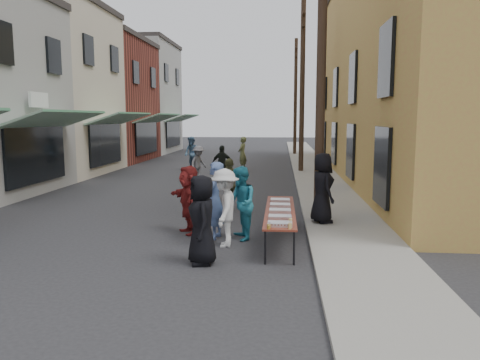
% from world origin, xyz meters
% --- Properties ---
extents(ground, '(120.00, 120.00, 0.00)m').
position_xyz_m(ground, '(0.00, 0.00, 0.00)').
color(ground, '#28282B').
rests_on(ground, ground).
extents(sidewalk, '(2.20, 60.00, 0.10)m').
position_xyz_m(sidewalk, '(5.00, 15.00, 0.05)').
color(sidewalk, gray).
rests_on(sidewalk, ground).
extents(storefront_row, '(8.00, 37.00, 9.00)m').
position_xyz_m(storefront_row, '(-10.00, 14.96, 4.12)').
color(storefront_row, maroon).
rests_on(storefront_row, ground).
extents(building_ochre, '(10.00, 28.00, 10.00)m').
position_xyz_m(building_ochre, '(11.10, 14.00, 5.00)').
color(building_ochre, '#B97D42').
rests_on(building_ochre, ground).
extents(utility_pole_near, '(0.26, 0.26, 9.00)m').
position_xyz_m(utility_pole_near, '(4.30, 3.00, 4.50)').
color(utility_pole_near, '#2D2116').
rests_on(utility_pole_near, ground).
extents(utility_pole_mid, '(0.26, 0.26, 9.00)m').
position_xyz_m(utility_pole_mid, '(4.30, 15.00, 4.50)').
color(utility_pole_mid, '#2D2116').
rests_on(utility_pole_mid, ground).
extents(utility_pole_far, '(0.26, 0.26, 9.00)m').
position_xyz_m(utility_pole_far, '(4.30, 27.00, 4.50)').
color(utility_pole_far, '#2D2116').
rests_on(utility_pole_far, ground).
extents(serving_table, '(0.70, 4.00, 0.75)m').
position_xyz_m(serving_table, '(3.22, 0.74, 0.71)').
color(serving_table, maroon).
rests_on(serving_table, ground).
extents(catering_tray_sausage, '(0.50, 0.33, 0.08)m').
position_xyz_m(catering_tray_sausage, '(3.22, -0.91, 0.79)').
color(catering_tray_sausage, maroon).
rests_on(catering_tray_sausage, serving_table).
extents(catering_tray_foil_b, '(0.50, 0.33, 0.08)m').
position_xyz_m(catering_tray_foil_b, '(3.22, -0.26, 0.79)').
color(catering_tray_foil_b, '#B2B2B7').
rests_on(catering_tray_foil_b, serving_table).
extents(catering_tray_buns, '(0.50, 0.33, 0.08)m').
position_xyz_m(catering_tray_buns, '(3.22, 0.44, 0.79)').
color(catering_tray_buns, tan).
rests_on(catering_tray_buns, serving_table).
extents(catering_tray_foil_d, '(0.50, 0.33, 0.08)m').
position_xyz_m(catering_tray_foil_d, '(3.22, 1.14, 0.79)').
color(catering_tray_foil_d, '#B2B2B7').
rests_on(catering_tray_foil_d, serving_table).
extents(catering_tray_buns_end, '(0.50, 0.33, 0.08)m').
position_xyz_m(catering_tray_buns_end, '(3.22, 1.84, 0.79)').
color(catering_tray_buns_end, tan).
rests_on(catering_tray_buns_end, serving_table).
extents(condiment_jar_a, '(0.07, 0.07, 0.08)m').
position_xyz_m(condiment_jar_a, '(3.00, -1.21, 0.79)').
color(condiment_jar_a, '#A57F26').
rests_on(condiment_jar_a, serving_table).
extents(condiment_jar_b, '(0.07, 0.07, 0.08)m').
position_xyz_m(condiment_jar_b, '(3.00, -1.11, 0.79)').
color(condiment_jar_b, '#A57F26').
rests_on(condiment_jar_b, serving_table).
extents(condiment_jar_c, '(0.07, 0.07, 0.08)m').
position_xyz_m(condiment_jar_c, '(3.00, -1.01, 0.79)').
color(condiment_jar_c, '#A57F26').
rests_on(condiment_jar_c, serving_table).
extents(cup_stack, '(0.08, 0.08, 0.12)m').
position_xyz_m(cup_stack, '(3.42, -1.16, 0.81)').
color(cup_stack, tan).
rests_on(cup_stack, serving_table).
extents(guest_front_a, '(0.82, 1.02, 1.82)m').
position_xyz_m(guest_front_a, '(1.65, -1.20, 0.91)').
color(guest_front_a, black).
rests_on(guest_front_a, ground).
extents(guest_front_b, '(0.56, 0.75, 1.89)m').
position_xyz_m(guest_front_b, '(1.62, 0.81, 0.95)').
color(guest_front_b, '#4E6598').
rests_on(guest_front_b, ground).
extents(guest_front_c, '(0.90, 1.03, 1.79)m').
position_xyz_m(guest_front_c, '(2.26, 0.73, 0.90)').
color(guest_front_c, teal).
rests_on(guest_front_c, ground).
extents(guest_front_d, '(0.71, 1.18, 1.80)m').
position_xyz_m(guest_front_d, '(1.94, 0.14, 0.90)').
color(guest_front_d, silver).
rests_on(guest_front_d, ground).
extents(guest_front_e, '(0.55, 1.03, 1.67)m').
position_xyz_m(guest_front_e, '(1.60, 4.34, 0.84)').
color(guest_front_e, brown).
rests_on(guest_front_e, ground).
extents(guest_queue_back, '(1.25, 1.67, 1.75)m').
position_xyz_m(guest_queue_back, '(0.89, 1.27, 0.88)').
color(guest_queue_back, maroon).
rests_on(guest_queue_back, ground).
extents(server, '(0.87, 1.08, 1.91)m').
position_xyz_m(server, '(4.35, 2.40, 1.05)').
color(server, black).
rests_on(server, sidewalk).
extents(passerby_left, '(1.03, 1.21, 1.62)m').
position_xyz_m(passerby_left, '(-0.68, 11.50, 0.81)').
color(passerby_left, slate).
rests_on(passerby_left, ground).
extents(passerby_mid, '(1.03, 0.51, 1.70)m').
position_xyz_m(passerby_mid, '(0.55, 10.79, 0.85)').
color(passerby_mid, black).
rests_on(passerby_mid, ground).
extents(passerby_right, '(0.62, 0.78, 1.89)m').
position_xyz_m(passerby_right, '(1.07, 15.75, 0.94)').
color(passerby_right, '#5C6439').
rests_on(passerby_right, ground).
extents(passerby_far, '(1.16, 1.13, 1.89)m').
position_xyz_m(passerby_far, '(-1.78, 15.55, 0.94)').
color(passerby_far, '#496B8D').
rests_on(passerby_far, ground).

